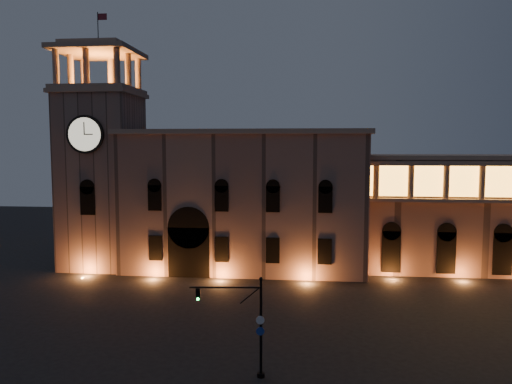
# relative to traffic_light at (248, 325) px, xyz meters

# --- Properties ---
(ground) EXTENTS (160.00, 160.00, 0.00)m
(ground) POSITION_rel_traffic_light_xyz_m (-2.00, 8.79, -3.64)
(ground) COLOR black
(ground) RESTS_ON ground
(government_building) EXTENTS (30.80, 12.80, 17.60)m
(government_building) POSITION_rel_traffic_light_xyz_m (-4.07, 30.72, 5.13)
(government_building) COLOR #856357
(government_building) RESTS_ON ground
(clock_tower) EXTENTS (9.80, 9.80, 32.40)m
(clock_tower) POSITION_rel_traffic_light_xyz_m (-22.50, 29.77, 8.86)
(clock_tower) COLOR #856357
(clock_tower) RESTS_ON ground
(traffic_light) EXTENTS (5.03, 0.87, 6.92)m
(traffic_light) POSITION_rel_traffic_light_xyz_m (0.00, 0.00, 0.00)
(traffic_light) COLOR black
(traffic_light) RESTS_ON ground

